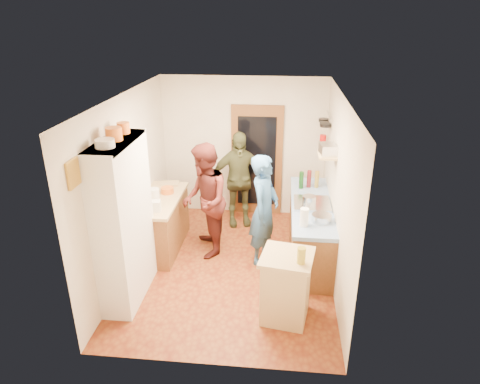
% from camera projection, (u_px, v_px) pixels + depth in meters
% --- Properties ---
extents(floor, '(3.00, 4.00, 0.02)m').
position_uv_depth(floor, '(231.00, 267.00, 6.60)').
color(floor, brown).
rests_on(floor, ground).
extents(ceiling, '(3.00, 4.00, 0.02)m').
position_uv_depth(ceiling, '(230.00, 96.00, 5.58)').
color(ceiling, silver).
rests_on(ceiling, ground).
extents(wall_back, '(3.00, 0.02, 2.60)m').
position_uv_depth(wall_back, '(244.00, 147.00, 7.93)').
color(wall_back, beige).
rests_on(wall_back, ground).
extents(wall_front, '(3.00, 0.02, 2.60)m').
position_uv_depth(wall_front, '(206.00, 266.00, 4.25)').
color(wall_front, beige).
rests_on(wall_front, ground).
extents(wall_left, '(0.02, 4.00, 2.60)m').
position_uv_depth(wall_left, '(128.00, 185.00, 6.23)').
color(wall_left, beige).
rests_on(wall_left, ground).
extents(wall_right, '(0.02, 4.00, 2.60)m').
position_uv_depth(wall_right, '(338.00, 193.00, 5.95)').
color(wall_right, beige).
rests_on(wall_right, ground).
extents(door_frame, '(0.95, 0.06, 2.10)m').
position_uv_depth(door_frame, '(257.00, 161.00, 7.97)').
color(door_frame, brown).
rests_on(door_frame, ground).
extents(door_glass, '(0.70, 0.02, 1.70)m').
position_uv_depth(door_glass, '(257.00, 162.00, 7.94)').
color(door_glass, black).
rests_on(door_glass, door_frame).
extents(hutch_body, '(0.40, 1.20, 2.20)m').
position_uv_depth(hutch_body, '(124.00, 222.00, 5.56)').
color(hutch_body, white).
rests_on(hutch_body, ground).
extents(hutch_top_shelf, '(0.40, 1.14, 0.04)m').
position_uv_depth(hutch_top_shelf, '(114.00, 142.00, 5.14)').
color(hutch_top_shelf, white).
rests_on(hutch_top_shelf, hutch_body).
extents(plate_stack, '(0.23, 0.23, 0.09)m').
position_uv_depth(plate_stack, '(105.00, 143.00, 4.86)').
color(plate_stack, white).
rests_on(plate_stack, hutch_top_shelf).
extents(orange_pot_a, '(0.20, 0.20, 0.16)m').
position_uv_depth(orange_pot_a, '(114.00, 134.00, 5.11)').
color(orange_pot_a, orange).
rests_on(orange_pot_a, hutch_top_shelf).
extents(orange_pot_b, '(0.16, 0.16, 0.14)m').
position_uv_depth(orange_pot_b, '(123.00, 128.00, 5.40)').
color(orange_pot_b, orange).
rests_on(orange_pot_b, hutch_top_shelf).
extents(left_counter_base, '(0.60, 1.40, 0.85)m').
position_uv_depth(left_counter_base, '(161.00, 225.00, 6.96)').
color(left_counter_base, brown).
rests_on(left_counter_base, ground).
extents(left_counter_top, '(0.64, 1.44, 0.05)m').
position_uv_depth(left_counter_top, '(159.00, 199.00, 6.78)').
color(left_counter_top, tan).
rests_on(left_counter_top, left_counter_base).
extents(toaster, '(0.23, 0.17, 0.16)m').
position_uv_depth(toaster, '(153.00, 206.00, 6.31)').
color(toaster, white).
rests_on(toaster, left_counter_top).
extents(kettle, '(0.19, 0.19, 0.19)m').
position_uv_depth(kettle, '(154.00, 194.00, 6.67)').
color(kettle, white).
rests_on(kettle, left_counter_top).
extents(orange_bowl, '(0.23, 0.23, 0.09)m').
position_uv_depth(orange_bowl, '(167.00, 190.00, 6.94)').
color(orange_bowl, orange).
rests_on(orange_bowl, left_counter_top).
extents(chopping_board, '(0.33, 0.26, 0.02)m').
position_uv_depth(chopping_board, '(170.00, 183.00, 7.32)').
color(chopping_board, tan).
rests_on(chopping_board, left_counter_top).
extents(right_counter_base, '(0.60, 2.20, 0.84)m').
position_uv_depth(right_counter_base, '(310.00, 231.00, 6.78)').
color(right_counter_base, brown).
rests_on(right_counter_base, ground).
extents(right_counter_top, '(0.62, 2.22, 0.06)m').
position_uv_depth(right_counter_top, '(312.00, 205.00, 6.61)').
color(right_counter_top, '#1F57AB').
rests_on(right_counter_top, right_counter_base).
extents(hob, '(0.55, 0.58, 0.04)m').
position_uv_depth(hob, '(312.00, 203.00, 6.53)').
color(hob, silver).
rests_on(hob, right_counter_top).
extents(pot_on_hob, '(0.20, 0.20, 0.13)m').
position_uv_depth(pot_on_hob, '(309.00, 200.00, 6.44)').
color(pot_on_hob, silver).
rests_on(pot_on_hob, hob).
extents(bottle_a, '(0.09, 0.09, 0.29)m').
position_uv_depth(bottle_a, '(301.00, 180.00, 7.09)').
color(bottle_a, '#143F14').
rests_on(bottle_a, right_counter_top).
extents(bottle_b, '(0.08, 0.08, 0.29)m').
position_uv_depth(bottle_b, '(309.00, 179.00, 7.14)').
color(bottle_b, '#591419').
rests_on(bottle_b, right_counter_top).
extents(bottle_c, '(0.09, 0.09, 0.28)m').
position_uv_depth(bottle_c, '(317.00, 179.00, 7.13)').
color(bottle_c, olive).
rests_on(bottle_c, right_counter_top).
extents(paper_towel, '(0.12, 0.12, 0.26)m').
position_uv_depth(paper_towel, '(304.00, 217.00, 5.85)').
color(paper_towel, white).
rests_on(paper_towel, right_counter_top).
extents(mixing_bowl, '(0.28, 0.28, 0.11)m').
position_uv_depth(mixing_bowl, '(321.00, 218.00, 6.00)').
color(mixing_bowl, silver).
rests_on(mixing_bowl, right_counter_top).
extents(island_base, '(0.63, 0.63, 0.86)m').
position_uv_depth(island_base, '(286.00, 288.00, 5.35)').
color(island_base, tan).
rests_on(island_base, ground).
extents(island_top, '(0.72, 0.72, 0.05)m').
position_uv_depth(island_top, '(287.00, 257.00, 5.17)').
color(island_top, tan).
rests_on(island_top, island_base).
extents(cutting_board, '(0.39, 0.33, 0.02)m').
position_uv_depth(cutting_board, '(284.00, 254.00, 5.23)').
color(cutting_board, white).
rests_on(cutting_board, island_top).
extents(oil_jar, '(0.12, 0.12, 0.20)m').
position_uv_depth(oil_jar, '(301.00, 255.00, 4.97)').
color(oil_jar, '#AD9E2D').
rests_on(oil_jar, island_top).
extents(pan_rail, '(0.02, 0.65, 0.02)m').
position_uv_depth(pan_rail, '(329.00, 115.00, 7.06)').
color(pan_rail, silver).
rests_on(pan_rail, wall_right).
extents(pan_hang_a, '(0.18, 0.18, 0.05)m').
position_uv_depth(pan_hang_a, '(325.00, 125.00, 6.95)').
color(pan_hang_a, black).
rests_on(pan_hang_a, pan_rail).
extents(pan_hang_b, '(0.16, 0.16, 0.05)m').
position_uv_depth(pan_hang_b, '(324.00, 123.00, 7.15)').
color(pan_hang_b, black).
rests_on(pan_hang_b, pan_rail).
extents(pan_hang_c, '(0.17, 0.17, 0.05)m').
position_uv_depth(pan_hang_c, '(324.00, 120.00, 7.32)').
color(pan_hang_c, black).
rests_on(pan_hang_c, pan_rail).
extents(wall_shelf, '(0.26, 0.42, 0.03)m').
position_uv_depth(wall_shelf, '(327.00, 155.00, 6.22)').
color(wall_shelf, tan).
rests_on(wall_shelf, wall_right).
extents(radio, '(0.26, 0.33, 0.15)m').
position_uv_depth(radio, '(328.00, 149.00, 6.18)').
color(radio, silver).
rests_on(radio, wall_shelf).
extents(ext_bracket, '(0.06, 0.10, 0.04)m').
position_uv_depth(ext_bracket, '(326.00, 147.00, 7.45)').
color(ext_bracket, black).
rests_on(ext_bracket, wall_right).
extents(fire_extinguisher, '(0.11, 0.11, 0.32)m').
position_uv_depth(fire_extinguisher, '(323.00, 144.00, 7.44)').
color(fire_extinguisher, red).
rests_on(fire_extinguisher, wall_right).
extents(picture_frame, '(0.03, 0.25, 0.30)m').
position_uv_depth(picture_frame, '(73.00, 174.00, 4.52)').
color(picture_frame, gold).
rests_on(picture_frame, wall_left).
extents(person_hob, '(0.58, 0.72, 1.73)m').
position_uv_depth(person_hob, '(266.00, 211.00, 6.41)').
color(person_hob, '#2E5A8F').
rests_on(person_hob, ground).
extents(person_left, '(0.89, 1.03, 1.82)m').
position_uv_depth(person_left, '(207.00, 200.00, 6.69)').
color(person_left, '#4A1A16').
rests_on(person_left, ground).
extents(person_back, '(1.09, 0.67, 1.74)m').
position_uv_depth(person_back, '(239.00, 179.00, 7.60)').
color(person_back, '#3D3F23').
rests_on(person_back, ground).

